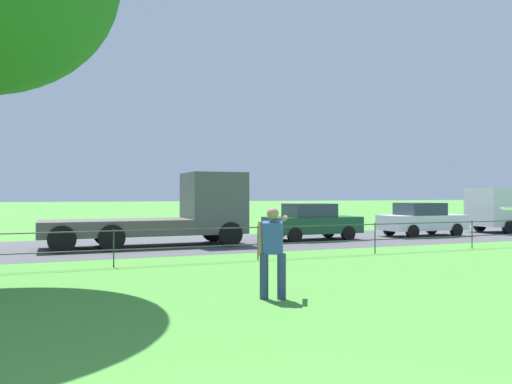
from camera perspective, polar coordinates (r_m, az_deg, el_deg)
name	(u,v)px	position (r m, az deg, el deg)	size (l,w,h in m)	color
street_strip	(99,247)	(18.99, -17.59, -6.06)	(80.00, 7.25, 0.01)	#4C4C51
park_fence	(114,242)	(13.65, -15.99, -5.49)	(32.75, 0.04, 1.00)	#333833
person_thrower	(273,249)	(9.12, 1.94, -6.60)	(0.75, 0.70, 1.67)	navy
frisbee	(509,208)	(9.87, 27.01, -1.69)	(0.37, 0.37, 0.06)	white
flatbed_truck_left	(176,213)	(18.91, -9.19, -2.41)	(7.32, 2.47, 2.75)	#4C4C51
car_dark_green_far_left	(312,222)	(21.15, 6.40, -3.39)	(4.01, 1.84, 1.54)	#194C2D
car_white_right	(422,219)	(24.23, 18.47, -2.99)	(4.01, 1.84, 1.54)	silver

